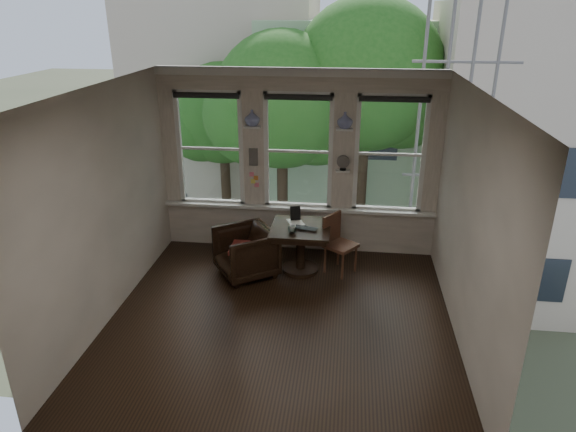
# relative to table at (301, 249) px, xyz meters

# --- Properties ---
(ground) EXTENTS (4.50, 4.50, 0.00)m
(ground) POSITION_rel_table_xyz_m (-0.13, -1.38, -0.38)
(ground) COLOR black
(ground) RESTS_ON ground
(ceiling) EXTENTS (4.50, 4.50, 0.00)m
(ceiling) POSITION_rel_table_xyz_m (-0.13, -1.38, 2.62)
(ceiling) COLOR silver
(ceiling) RESTS_ON ground
(wall_back) EXTENTS (4.50, 0.00, 4.50)m
(wall_back) POSITION_rel_table_xyz_m (-0.13, 0.87, 1.12)
(wall_back) COLOR beige
(wall_back) RESTS_ON ground
(wall_front) EXTENTS (4.50, 0.00, 4.50)m
(wall_front) POSITION_rel_table_xyz_m (-0.13, -3.63, 1.12)
(wall_front) COLOR beige
(wall_front) RESTS_ON ground
(wall_left) EXTENTS (0.00, 4.50, 4.50)m
(wall_left) POSITION_rel_table_xyz_m (-2.38, -1.38, 1.12)
(wall_left) COLOR beige
(wall_left) RESTS_ON ground
(wall_right) EXTENTS (0.00, 4.50, 4.50)m
(wall_right) POSITION_rel_table_xyz_m (2.12, -1.38, 1.12)
(wall_right) COLOR beige
(wall_right) RESTS_ON ground
(window_left) EXTENTS (1.10, 0.12, 1.90)m
(window_left) POSITION_rel_table_xyz_m (-1.58, 0.87, 1.32)
(window_left) COLOR white
(window_left) RESTS_ON ground
(window_center) EXTENTS (1.10, 0.12, 1.90)m
(window_center) POSITION_rel_table_xyz_m (-0.13, 0.87, 1.32)
(window_center) COLOR white
(window_center) RESTS_ON ground
(window_right) EXTENTS (1.10, 0.12, 1.90)m
(window_right) POSITION_rel_table_xyz_m (1.32, 0.87, 1.32)
(window_right) COLOR white
(window_right) RESTS_ON ground
(shelf_left) EXTENTS (0.26, 0.16, 0.03)m
(shelf_left) POSITION_rel_table_xyz_m (-0.86, 0.77, 1.73)
(shelf_left) COLOR white
(shelf_left) RESTS_ON ground
(shelf_right) EXTENTS (0.26, 0.16, 0.03)m
(shelf_right) POSITION_rel_table_xyz_m (0.59, 0.77, 1.73)
(shelf_right) COLOR white
(shelf_right) RESTS_ON ground
(intercom) EXTENTS (0.14, 0.06, 0.28)m
(intercom) POSITION_rel_table_xyz_m (-0.86, 0.80, 1.23)
(intercom) COLOR #59544F
(intercom) RESTS_ON ground
(sticky_notes) EXTENTS (0.16, 0.01, 0.24)m
(sticky_notes) POSITION_rel_table_xyz_m (-0.86, 0.80, 0.88)
(sticky_notes) COLOR pink
(sticky_notes) RESTS_ON ground
(desk_fan) EXTENTS (0.20, 0.20, 0.24)m
(desk_fan) POSITION_rel_table_xyz_m (0.59, 0.75, 1.16)
(desk_fan) COLOR #59544F
(desk_fan) RESTS_ON ground
(vase_left) EXTENTS (0.24, 0.24, 0.25)m
(vase_left) POSITION_rel_table_xyz_m (-0.86, 0.77, 1.86)
(vase_left) COLOR white
(vase_left) RESTS_ON shelf_left
(vase_right) EXTENTS (0.24, 0.24, 0.25)m
(vase_right) POSITION_rel_table_xyz_m (0.59, 0.77, 1.86)
(vase_right) COLOR white
(vase_right) RESTS_ON shelf_right
(table) EXTENTS (0.90, 0.90, 0.75)m
(table) POSITION_rel_table_xyz_m (0.00, 0.00, 0.00)
(table) COLOR black
(table) RESTS_ON ground
(armchair_left) EXTENTS (1.14, 1.14, 0.76)m
(armchair_left) POSITION_rel_table_xyz_m (-0.82, -0.22, 0.00)
(armchair_left) COLOR black
(armchair_left) RESTS_ON ground
(cushion_red) EXTENTS (0.45, 0.45, 0.06)m
(cushion_red) POSITION_rel_table_xyz_m (-0.82, -0.22, 0.08)
(cushion_red) COLOR maroon
(cushion_red) RESTS_ON armchair_left
(side_chair_right) EXTENTS (0.59, 0.59, 0.92)m
(side_chair_right) POSITION_rel_table_xyz_m (0.62, 0.04, 0.09)
(side_chair_right) COLOR #482B19
(side_chair_right) RESTS_ON ground
(laptop) EXTENTS (0.40, 0.31, 0.03)m
(laptop) POSITION_rel_table_xyz_m (0.07, -0.14, 0.39)
(laptop) COLOR black
(laptop) RESTS_ON table
(mug) EXTENTS (0.12, 0.12, 0.10)m
(mug) POSITION_rel_table_xyz_m (-0.11, -0.19, 0.42)
(mug) COLOR white
(mug) RESTS_ON table
(drinking_glass) EXTENTS (0.15, 0.15, 0.10)m
(drinking_glass) POSITION_rel_table_xyz_m (-0.10, -0.25, 0.42)
(drinking_glass) COLOR white
(drinking_glass) RESTS_ON table
(tablet) EXTENTS (0.17, 0.12, 0.22)m
(tablet) POSITION_rel_table_xyz_m (-0.11, 0.27, 0.48)
(tablet) COLOR black
(tablet) RESTS_ON table
(papers) EXTENTS (0.32, 0.36, 0.00)m
(papers) POSITION_rel_table_xyz_m (-0.10, 0.17, 0.38)
(papers) COLOR silver
(papers) RESTS_ON table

